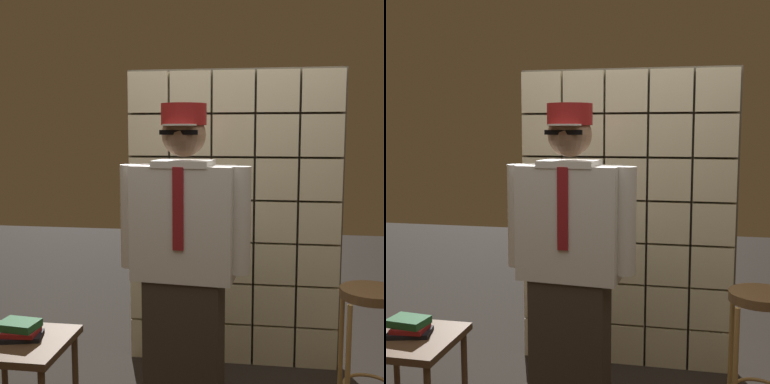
# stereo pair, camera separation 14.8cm
# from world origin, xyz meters

# --- Properties ---
(glass_block_wall) EXTENTS (1.49, 0.10, 2.08)m
(glass_block_wall) POSITION_xyz_m (0.00, 1.28, 1.02)
(glass_block_wall) COLOR beige
(glass_block_wall) RESTS_ON ground
(standing_person) EXTENTS (0.71, 0.32, 1.78)m
(standing_person) POSITION_xyz_m (-0.20, 0.39, 0.93)
(standing_person) COLOR #382D23
(standing_person) RESTS_ON ground
(bar_stool) EXTENTS (0.34, 0.34, 0.79)m
(bar_stool) POSITION_xyz_m (0.80, 0.57, 0.58)
(bar_stool) COLOR brown
(bar_stool) RESTS_ON ground
(side_table) EXTENTS (0.52, 0.52, 0.52)m
(side_table) POSITION_xyz_m (-1.07, 0.24, 0.45)
(side_table) COLOR #513823
(side_table) RESTS_ON ground
(book_stack) EXTENTS (0.26, 0.20, 0.09)m
(book_stack) POSITION_xyz_m (-1.08, 0.27, 0.56)
(book_stack) COLOR black
(book_stack) RESTS_ON side_table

